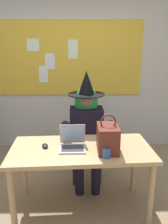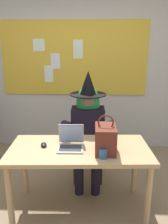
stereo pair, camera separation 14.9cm
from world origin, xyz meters
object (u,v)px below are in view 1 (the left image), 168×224
at_px(laptop, 73,143).
at_px(computer_mouse, 45,146).
at_px(chair_at_desk, 86,140).
at_px(person_costumed, 87,123).
at_px(coffee_mug, 106,153).
at_px(desk_main, 81,156).
at_px(handbag, 108,138).

distance_m(laptop, computer_mouse, 0.29).
xyz_separation_m(chair_at_desk, laptop, (-0.15, -0.70, 0.27)).
bearing_deg(person_costumed, coffee_mug, 10.54).
height_order(desk_main, handbag, handbag).
bearing_deg(person_costumed, desk_main, -8.16).
height_order(laptop, coffee_mug, laptop).
relative_size(computer_mouse, handbag, 0.28).
relative_size(chair_at_desk, handbag, 2.43).
bearing_deg(person_costumed, chair_at_desk, -178.82).
relative_size(chair_at_desk, laptop, 3.41).
bearing_deg(computer_mouse, desk_main, -19.21).
relative_size(chair_at_desk, coffee_mug, 9.68).
xyz_separation_m(desk_main, coffee_mug, (0.24, -0.21, 0.14)).
bearing_deg(coffee_mug, desk_main, 138.56).
height_order(person_costumed, computer_mouse, person_costumed).
bearing_deg(desk_main, person_costumed, 82.92).
bearing_deg(handbag, laptop, 167.97).
height_order(chair_at_desk, handbag, handbag).
distance_m(chair_at_desk, person_costumed, 0.31).
height_order(computer_mouse, coffee_mug, coffee_mug).
height_order(person_costumed, laptop, person_costumed).
height_order(chair_at_desk, coffee_mug, chair_at_desk).
bearing_deg(chair_at_desk, computer_mouse, -35.16).
bearing_deg(laptop, coffee_mug, -35.19).
height_order(desk_main, coffee_mug, coffee_mug).
xyz_separation_m(computer_mouse, coffee_mug, (0.61, -0.23, 0.03)).
height_order(desk_main, person_costumed, person_costumed).
height_order(chair_at_desk, computer_mouse, chair_at_desk).
xyz_separation_m(laptop, coffee_mug, (0.32, -0.22, -0.00)).
xyz_separation_m(laptop, computer_mouse, (-0.28, 0.01, -0.03)).
height_order(handbag, coffee_mug, handbag).
height_order(desk_main, chair_at_desk, chair_at_desk).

